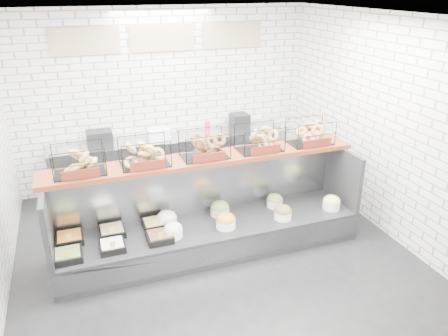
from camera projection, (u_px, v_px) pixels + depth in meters
name	position (u px, v px, depth m)	size (l,w,h in m)	color
ground	(218.00, 261.00, 5.66)	(5.50, 5.50, 0.00)	black
room_shell	(202.00, 94.00, 5.37)	(5.02, 5.51, 3.01)	white
display_case	(209.00, 227.00, 5.82)	(4.00, 0.90, 1.20)	black
bagel_shelf	(204.00, 148.00, 5.56)	(4.10, 0.50, 0.40)	#522111
prep_counter	(172.00, 161.00, 7.57)	(4.00, 0.60, 1.20)	#93969B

